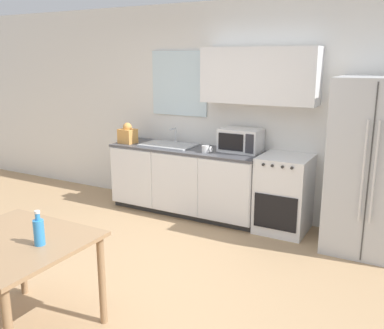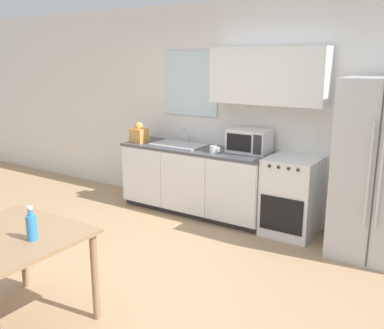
# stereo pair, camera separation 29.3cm
# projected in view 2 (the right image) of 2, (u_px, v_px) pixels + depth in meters

# --- Properties ---
(ground_plane) EXTENTS (12.00, 12.00, 0.00)m
(ground_plane) POSITION_uv_depth(u_px,v_px,m) (131.00, 284.00, 3.90)
(ground_plane) COLOR tan
(wall_back) EXTENTS (12.00, 0.38, 2.70)m
(wall_back) POSITION_uv_depth(u_px,v_px,m) (248.00, 107.00, 5.36)
(wall_back) COLOR silver
(wall_back) RESTS_ON ground_plane
(kitchen_counter) EXTENTS (2.05, 0.64, 0.88)m
(kitchen_counter) POSITION_uv_depth(u_px,v_px,m) (196.00, 180.00, 5.64)
(kitchen_counter) COLOR #333333
(kitchen_counter) RESTS_ON ground_plane
(oven_range) EXTENTS (0.58, 0.62, 0.91)m
(oven_range) POSITION_uv_depth(u_px,v_px,m) (292.00, 196.00, 4.95)
(oven_range) COLOR white
(oven_range) RESTS_ON ground_plane
(refrigerator) EXTENTS (0.85, 0.79, 1.83)m
(refrigerator) POSITION_uv_depth(u_px,v_px,m) (382.00, 171.00, 4.27)
(refrigerator) COLOR silver
(refrigerator) RESTS_ON ground_plane
(kitchen_sink) EXTENTS (0.70, 0.45, 0.22)m
(kitchen_sink) POSITION_uv_depth(u_px,v_px,m) (179.00, 144.00, 5.69)
(kitchen_sink) COLOR #B7BABC
(kitchen_sink) RESTS_ON kitchen_counter
(microwave) EXTENTS (0.50, 0.34, 0.29)m
(microwave) POSITION_uv_depth(u_px,v_px,m) (249.00, 141.00, 5.22)
(microwave) COLOR silver
(microwave) RESTS_ON kitchen_counter
(coffee_mug) EXTENTS (0.13, 0.09, 0.09)m
(coffee_mug) POSITION_uv_depth(u_px,v_px,m) (214.00, 149.00, 5.21)
(coffee_mug) COLOR white
(coffee_mug) RESTS_ON kitchen_counter
(grocery_bag_0) EXTENTS (0.23, 0.21, 0.28)m
(grocery_bag_0) POSITION_uv_depth(u_px,v_px,m) (139.00, 134.00, 5.88)
(grocery_bag_0) COLOR #DB994C
(grocery_bag_0) RESTS_ON kitchen_counter
(dining_table) EXTENTS (1.02, 0.95, 0.75)m
(dining_table) POSITION_uv_depth(u_px,v_px,m) (8.00, 248.00, 3.14)
(dining_table) COLOR #997551
(dining_table) RESTS_ON ground_plane
(drink_bottle) EXTENTS (0.07, 0.07, 0.25)m
(drink_bottle) POSITION_uv_depth(u_px,v_px,m) (32.00, 227.00, 3.01)
(drink_bottle) COLOR #338CD8
(drink_bottle) RESTS_ON dining_table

